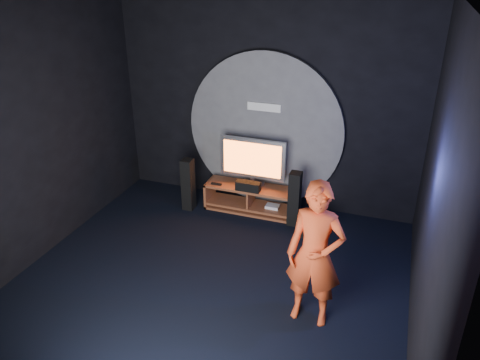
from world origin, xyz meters
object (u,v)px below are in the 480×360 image
subwoofer (309,225)px  player (315,255)px  tv (252,160)px  tower_speaker_right (294,199)px  tower_speaker_left (188,184)px  media_console (251,200)px

subwoofer → player: bearing=-77.6°
tv → tower_speaker_right: tv is taller
subwoofer → player: player is taller
tv → tower_speaker_left: 1.16m
subwoofer → tv: bearing=156.1°
tower_speaker_right → tower_speaker_left: bearing=-177.0°
tv → tower_speaker_left: (-1.01, -0.34, -0.45)m
tower_speaker_left → tower_speaker_right: bearing=3.0°
tower_speaker_right → tv: bearing=162.5°
media_console → tower_speaker_left: size_ratio=1.70×
tower_speaker_right → player: size_ratio=0.51×
media_console → subwoofer: size_ratio=4.48×
tower_speaker_left → tower_speaker_right: size_ratio=1.00×
media_console → tower_speaker_right: (0.77, -0.18, 0.25)m
tv → player: (1.48, -2.28, -0.01)m
tower_speaker_left → player: player is taller
tower_speaker_left → tv: bearing=18.5°
player → tv: bearing=124.4°
media_console → player: bearing=-56.4°
media_console → tower_speaker_left: bearing=-165.0°
subwoofer → media_console: bearing=159.1°
tv → tower_speaker_left: bearing=-161.5°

